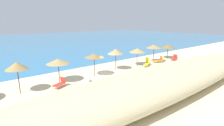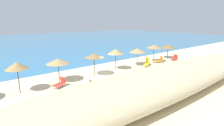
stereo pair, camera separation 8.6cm
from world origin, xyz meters
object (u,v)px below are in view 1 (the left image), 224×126
at_px(beach_umbrella_1, 17,66).
at_px(beach_ball, 146,70).
at_px(lounge_chair_1, 174,58).
at_px(lounge_chair_0, 60,83).
at_px(beach_umbrella_6, 154,46).
at_px(lounge_chair_2, 147,63).
at_px(beach_umbrella_3, 94,56).
at_px(cooler_box, 88,80).
at_px(beach_umbrella_5, 137,50).
at_px(lounge_chair_4, 159,60).
at_px(beach_umbrella_4, 116,51).
at_px(beach_umbrella_7, 168,46).
at_px(beach_umbrella_2, 58,61).

xyz_separation_m(beach_umbrella_1, beach_ball, (14.57, -2.41, -2.42)).
bearing_deg(lounge_chair_1, lounge_chair_0, 75.17).
bearing_deg(beach_umbrella_6, lounge_chair_0, -176.28).
distance_m(beach_umbrella_1, lounge_chair_2, 16.71).
bearing_deg(beach_umbrella_3, beach_umbrella_1, 179.68).
relative_size(beach_ball, cooler_box, 0.64).
xyz_separation_m(beach_umbrella_5, beach_umbrella_6, (3.66, -0.08, 0.26)).
distance_m(lounge_chair_1, cooler_box, 17.09).
relative_size(lounge_chair_4, beach_ball, 4.61).
xyz_separation_m(beach_umbrella_4, cooler_box, (-5.29, -1.66, -2.35)).
height_order(lounge_chair_1, beach_ball, lounge_chair_1).
height_order(beach_ball, cooler_box, cooler_box).
xyz_separation_m(beach_umbrella_3, beach_umbrella_5, (7.62, 0.31, -0.21)).
bearing_deg(beach_umbrella_5, beach_ball, -112.42).
height_order(beach_umbrella_1, beach_umbrella_7, beach_umbrella_1).
bearing_deg(beach_umbrella_4, lounge_chair_0, -171.25).
distance_m(lounge_chair_2, lounge_chair_4, 3.33).
bearing_deg(lounge_chair_2, beach_umbrella_1, 60.02).
xyz_separation_m(beach_ball, cooler_box, (-8.13, 1.17, 0.03)).
bearing_deg(lounge_chair_0, beach_umbrella_3, -102.86).
bearing_deg(beach_umbrella_4, beach_umbrella_5, -2.40).
xyz_separation_m(beach_umbrella_4, beach_umbrella_5, (3.95, -0.17, -0.24)).
bearing_deg(beach_umbrella_1, beach_umbrella_3, -0.32).
distance_m(beach_umbrella_6, lounge_chair_1, 4.88).
height_order(beach_umbrella_2, cooler_box, beach_umbrella_2).
bearing_deg(lounge_chair_0, cooler_box, -120.12).
height_order(beach_umbrella_3, lounge_chair_1, beach_umbrella_3).
height_order(beach_umbrella_7, lounge_chair_1, beach_umbrella_7).
bearing_deg(beach_umbrella_7, beach_ball, -162.14).
relative_size(beach_umbrella_5, beach_umbrella_6, 0.92).
relative_size(beach_umbrella_4, beach_ball, 7.82).
xyz_separation_m(lounge_chair_0, lounge_chair_1, (20.08, -0.11, -0.07)).
xyz_separation_m(beach_umbrella_4, lounge_chair_0, (-8.28, -1.27, -2.13)).
distance_m(beach_umbrella_7, lounge_chair_4, 4.28).
relative_size(beach_umbrella_6, lounge_chair_4, 1.68).
bearing_deg(beach_umbrella_5, lounge_chair_2, -51.32).
bearing_deg(beach_umbrella_3, lounge_chair_2, -5.34).
bearing_deg(beach_umbrella_5, beach_umbrella_7, 1.80).
bearing_deg(beach_umbrella_2, beach_umbrella_6, -1.14).
distance_m(beach_umbrella_1, lounge_chair_1, 23.65).
bearing_deg(lounge_chair_0, beach_umbrella_4, -103.99).
bearing_deg(lounge_chair_1, lounge_chair_2, 74.53).
height_order(beach_umbrella_5, cooler_box, beach_umbrella_5).
relative_size(beach_umbrella_5, lounge_chair_4, 1.53).
distance_m(lounge_chair_0, lounge_chair_4, 16.42).
bearing_deg(beach_umbrella_7, beach_umbrella_2, -179.95).
bearing_deg(beach_umbrella_7, beach_umbrella_6, -175.68).
xyz_separation_m(beach_umbrella_5, beach_umbrella_7, (7.96, 0.25, -0.14)).
xyz_separation_m(lounge_chair_2, lounge_chair_4, (3.31, 0.37, -0.10)).
distance_m(lounge_chair_2, cooler_box, 10.13).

